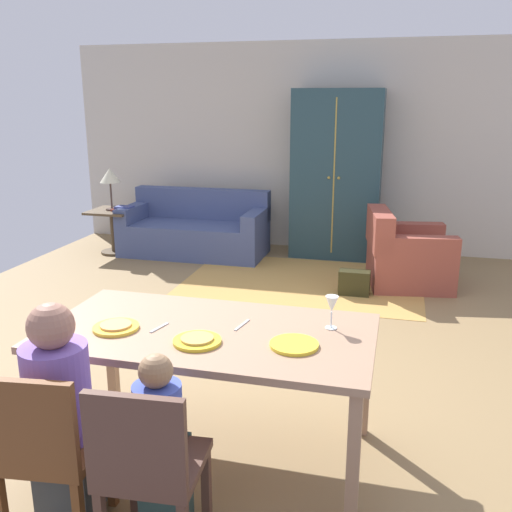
{
  "coord_description": "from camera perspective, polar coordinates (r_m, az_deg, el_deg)",
  "views": [
    {
      "loc": [
        1.03,
        -3.82,
        1.96
      ],
      "look_at": [
        0.03,
        0.08,
        0.85
      ],
      "focal_mm": 39.66,
      "sensor_mm": 36.0,
      "label": 1
    }
  ],
  "objects": [
    {
      "name": "plate_near_woman",
      "position": [
        2.9,
        3.87,
        -8.91
      ],
      "size": [
        0.25,
        0.25,
        0.02
      ],
      "primitive_type": "cylinder",
      "color": "yellow",
      "rests_on": "dining_table"
    },
    {
      "name": "knife",
      "position": [
        3.15,
        -1.41,
        -6.96
      ],
      "size": [
        0.05,
        0.17,
        0.01
      ],
      "primitive_type": "cube",
      "rotation": [
        0.0,
        0.0,
        -0.19
      ],
      "color": "silver",
      "rests_on": "dining_table"
    },
    {
      "name": "ground_plane",
      "position": [
        4.9,
        1.06,
        -8.27
      ],
      "size": [
        6.91,
        6.31,
        0.02
      ],
      "primitive_type": "cube",
      "color": "olive"
    },
    {
      "name": "side_table",
      "position": [
        7.66,
        -14.21,
        3.03
      ],
      "size": [
        0.56,
        0.56,
        0.58
      ],
      "color": "#4F3E2A",
      "rests_on": "ground_plane"
    },
    {
      "name": "person_child",
      "position": [
        2.73,
        -9.43,
        -18.91
      ],
      "size": [
        0.22,
        0.29,
        0.92
      ],
      "color": "#2A4440",
      "rests_on": "ground_plane"
    },
    {
      "name": "book_lower",
      "position": [
        7.54,
        -13.44,
        4.57
      ],
      "size": [
        0.22,
        0.16,
        0.03
      ],
      "primitive_type": "cube",
      "color": "maroon",
      "rests_on": "side_table"
    },
    {
      "name": "plate_near_man",
      "position": [
        3.19,
        -13.94,
        -7.01
      ],
      "size": [
        0.25,
        0.25,
        0.02
      ],
      "primitive_type": "cylinder",
      "color": "yellow",
      "rests_on": "dining_table"
    },
    {
      "name": "pizza_near_child",
      "position": [
        2.94,
        -5.96,
        -8.26
      ],
      "size": [
        0.17,
        0.17,
        0.01
      ],
      "primitive_type": "cylinder",
      "color": "gold",
      "rests_on": "plate_near_child"
    },
    {
      "name": "person_man",
      "position": [
        2.9,
        -18.75,
        -15.45
      ],
      "size": [
        0.31,
        0.41,
        1.11
      ],
      "color": "#393E41",
      "rests_on": "ground_plane"
    },
    {
      "name": "area_rug",
      "position": [
        6.35,
        4.76,
        -2.56
      ],
      "size": [
        2.6,
        1.8,
        0.01
      ],
      "primitive_type": "cube",
      "color": "#BB8C45",
      "rests_on": "ground_plane"
    },
    {
      "name": "pizza_near_man",
      "position": [
        3.19,
        -13.96,
        -6.76
      ],
      "size": [
        0.17,
        0.17,
        0.01
      ],
      "primitive_type": "cylinder",
      "color": "#E49B50",
      "rests_on": "plate_near_man"
    },
    {
      "name": "book_upper",
      "position": [
        7.54,
        -13.13,
        4.81
      ],
      "size": [
        0.22,
        0.16,
        0.03
      ],
      "primitive_type": "cube",
      "color": "#384284",
      "rests_on": "book_lower"
    },
    {
      "name": "table_lamp",
      "position": [
        7.55,
        -14.52,
        7.71
      ],
      "size": [
        0.26,
        0.26,
        0.54
      ],
      "color": "#4A3830",
      "rests_on": "side_table"
    },
    {
      "name": "dining_chair_child",
      "position": [
        2.57,
        -10.91,
        -19.86
      ],
      "size": [
        0.45,
        0.45,
        0.87
      ],
      "color": "#503328",
      "rests_on": "ground_plane"
    },
    {
      "name": "fork",
      "position": [
        3.16,
        -9.73,
        -7.13
      ],
      "size": [
        0.05,
        0.15,
        0.01
      ],
      "primitive_type": "cube",
      "rotation": [
        0.0,
        0.0,
        -0.26
      ],
      "color": "silver",
      "rests_on": "dining_table"
    },
    {
      "name": "couch",
      "position": [
        7.48,
        -6.12,
        2.53
      ],
      "size": [
        1.85,
        0.86,
        0.82
      ],
      "color": "#44517D",
      "rests_on": "ground_plane"
    },
    {
      "name": "plate_near_child",
      "position": [
        2.95,
        -5.95,
        -8.53
      ],
      "size": [
        0.25,
        0.25,
        0.02
      ],
      "primitive_type": "cylinder",
      "color": "yellow",
      "rests_on": "dining_table"
    },
    {
      "name": "back_wall",
      "position": [
        7.67,
        6.76,
        10.77
      ],
      "size": [
        6.91,
        0.1,
        2.7
      ],
      "primitive_type": "cube",
      "color": "beige",
      "rests_on": "ground_plane"
    },
    {
      "name": "dining_chair_man",
      "position": [
        2.79,
        -20.48,
        -17.54
      ],
      "size": [
        0.47,
        0.47,
        0.87
      ],
      "color": "brown",
      "rests_on": "ground_plane"
    },
    {
      "name": "handbag",
      "position": [
        5.96,
        9.88,
        -2.68
      ],
      "size": [
        0.32,
        0.16,
        0.26
      ],
      "primitive_type": "cube",
      "color": "#2C2914",
      "rests_on": "ground_plane"
    },
    {
      "name": "wine_glass",
      "position": [
        3.09,
        7.65,
        -4.97
      ],
      "size": [
        0.07,
        0.07,
        0.19
      ],
      "color": "silver",
      "rests_on": "dining_table"
    },
    {
      "name": "dining_table",
      "position": [
        3.14,
        -4.77,
        -8.59
      ],
      "size": [
        1.79,
        0.93,
        0.76
      ],
      "color": "#9F795D",
      "rests_on": "ground_plane"
    },
    {
      "name": "armchair",
      "position": [
        6.37,
        14.78,
        -0.03
      ],
      "size": [
        0.99,
        0.98,
        0.82
      ],
      "color": "brown",
      "rests_on": "ground_plane"
    },
    {
      "name": "armoire",
      "position": [
        7.28,
        8.12,
        8.11
      ],
      "size": [
        1.1,
        0.59,
        2.1
      ],
      "color": "#24404A",
      "rests_on": "ground_plane"
    }
  ]
}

